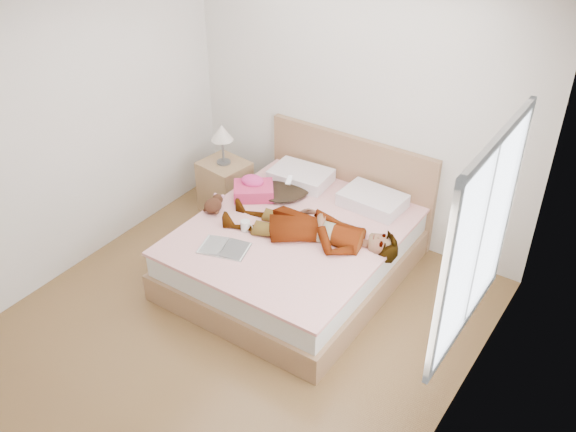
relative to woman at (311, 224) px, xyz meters
The scene contains 11 objects.
ground 1.15m from the woman, 100.20° to the right, with size 4.00×4.00×0.00m, color #4C3117.
woman is the anchor object (origin of this frame).
hair 0.73m from the woman, 141.71° to the left, with size 0.42×0.52×0.08m, color black.
phone 0.65m from the woman, 141.34° to the left, with size 0.05×0.10×0.01m, color silver.
room_shell 1.94m from the woman, 22.24° to the right, with size 4.00×4.00×4.00m.
bed 0.39m from the woman, 155.10° to the left, with size 1.80×2.08×1.00m.
towel 0.84m from the woman, 163.45° to the left, with size 0.48×0.46×0.20m.
magazine 0.78m from the woman, 130.33° to the right, with size 0.47×0.37×0.02m.
coffee_mug 0.58m from the woman, 152.43° to the right, with size 0.13×0.09×0.10m.
plush_toy 0.97m from the woman, 169.19° to the right, with size 0.20×0.26×0.13m.
nightstand 1.51m from the woman, 159.76° to the left, with size 0.51×0.47×0.99m.
Camera 1 is at (2.58, -2.96, 3.77)m, focal length 40.00 mm.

